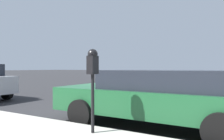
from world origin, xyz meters
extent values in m
plane|color=#2B2B2D|center=(0.00, 0.00, 0.00)|extent=(220.00, 220.00, 0.00)
cylinder|color=black|center=(-2.62, -0.33, 0.72)|extent=(0.06, 0.06, 1.09)
cube|color=black|center=(-2.62, -0.33, 1.43)|extent=(0.20, 0.14, 0.34)
sphere|color=black|center=(-2.62, -0.33, 1.63)|extent=(0.19, 0.19, 0.19)
cube|color=gold|center=(-2.51, -0.33, 1.39)|extent=(0.01, 0.11, 0.12)
cube|color=black|center=(-2.51, -0.33, 1.51)|extent=(0.01, 0.10, 0.08)
cube|color=#1E5B33|center=(-0.94, -0.95, 0.60)|extent=(1.95, 4.76, 0.57)
cube|color=#232833|center=(-0.94, -1.14, 1.11)|extent=(1.71, 2.67, 0.44)
cylinder|color=black|center=(-1.89, 0.52, 0.32)|extent=(0.22, 0.64, 0.64)
cylinder|color=black|center=(0.03, 0.51, 0.32)|extent=(0.22, 0.64, 0.64)
cylinder|color=black|center=(-1.90, -2.42, 0.32)|extent=(0.22, 0.64, 0.64)
cylinder|color=black|center=(0.00, 6.06, 0.32)|extent=(0.22, 0.64, 0.64)
camera|label=1|loc=(-5.94, -2.65, 1.38)|focal=35.00mm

